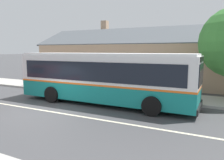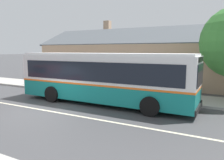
# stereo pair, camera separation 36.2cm
# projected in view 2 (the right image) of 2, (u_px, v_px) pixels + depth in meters

# --- Properties ---
(ground_plane) EXTENTS (300.00, 300.00, 0.00)m
(ground_plane) POSITION_uv_depth(u_px,v_px,m) (44.00, 110.00, 11.85)
(ground_plane) COLOR #424244
(sidewalk_far) EXTENTS (60.00, 3.00, 0.15)m
(sidewalk_far) POSITION_uv_depth(u_px,v_px,m) (101.00, 91.00, 17.08)
(sidewalk_far) COLOR #ADAAA3
(sidewalk_far) RESTS_ON ground
(lane_divider_stripe) EXTENTS (60.00, 0.16, 0.01)m
(lane_divider_stripe) POSITION_uv_depth(u_px,v_px,m) (44.00, 110.00, 11.85)
(lane_divider_stripe) COLOR beige
(lane_divider_stripe) RESTS_ON ground
(community_building) EXTENTS (24.10, 8.70, 6.62)m
(community_building) POSITION_uv_depth(u_px,v_px,m) (159.00, 62.00, 22.18)
(community_building) COLOR tan
(community_building) RESTS_ON ground
(transit_bus) EXTENTS (11.01, 2.78, 3.06)m
(transit_bus) POSITION_uv_depth(u_px,v_px,m) (103.00, 77.00, 13.22)
(transit_bus) COLOR #147F7A
(transit_bus) RESTS_ON ground
(bench_by_building) EXTENTS (1.64, 0.51, 0.94)m
(bench_by_building) POSITION_uv_depth(u_px,v_px,m) (36.00, 80.00, 19.55)
(bench_by_building) COLOR brown
(bench_by_building) RESTS_ON sidewalk_far
(bench_down_street) EXTENTS (1.65, 0.51, 0.94)m
(bench_down_street) POSITION_uv_depth(u_px,v_px,m) (73.00, 84.00, 17.55)
(bench_down_street) COLOR brown
(bench_down_street) RESTS_ON sidewalk_far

